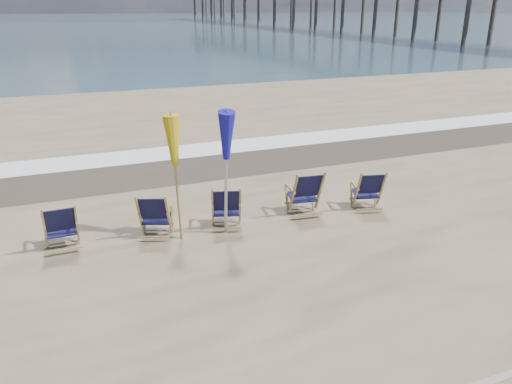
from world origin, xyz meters
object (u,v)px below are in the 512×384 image
at_px(beach_chair_1, 168,216).
at_px(umbrella_yellow, 175,147).
at_px(beach_chair_4, 382,190).
at_px(beach_chair_3, 320,192).
at_px(umbrella_blue, 225,140).
at_px(beach_chair_0, 77,225).
at_px(fishing_pier, 308,0).
at_px(beach_chair_2, 240,207).

xyz_separation_m(beach_chair_1, umbrella_yellow, (0.19, -0.02, 1.25)).
distance_m(beach_chair_4, umbrella_yellow, 4.32).
height_order(beach_chair_3, umbrella_blue, umbrella_blue).
bearing_deg(umbrella_blue, beach_chair_4, -0.25).
xyz_separation_m(beach_chair_1, umbrella_blue, (1.01, -0.28, 1.37)).
distance_m(beach_chair_1, umbrella_yellow, 1.27).
xyz_separation_m(beach_chair_0, fishing_pier, (41.00, 71.07, 4.19)).
distance_m(beach_chair_0, beach_chair_3, 4.58).
bearing_deg(umbrella_yellow, beach_chair_0, 173.15).
xyz_separation_m(beach_chair_0, beach_chair_4, (5.85, -0.48, -0.00)).
distance_m(umbrella_blue, fishing_pier, 81.27).
bearing_deg(beach_chair_1, beach_chair_0, 14.53).
distance_m(beach_chair_1, umbrella_blue, 1.73).
relative_size(beach_chair_1, umbrella_yellow, 0.41).
height_order(beach_chair_3, beach_chair_4, beach_chair_3).
bearing_deg(beach_chair_2, umbrella_blue, 47.17).
xyz_separation_m(beach_chair_4, umbrella_blue, (-3.31, 0.01, 1.38)).
relative_size(beach_chair_0, umbrella_yellow, 0.41).
bearing_deg(beach_chair_4, beach_chair_2, 11.18).
bearing_deg(beach_chair_1, umbrella_blue, -174.19).
relative_size(beach_chair_0, umbrella_blue, 0.39).
bearing_deg(beach_chair_4, fishing_pier, -101.07).
height_order(beach_chair_0, umbrella_blue, umbrella_blue).
bearing_deg(umbrella_blue, beach_chair_1, 164.36).
bearing_deg(beach_chair_3, beach_chair_2, 8.51).
distance_m(beach_chair_2, umbrella_yellow, 1.70).
distance_m(beach_chair_4, umbrella_blue, 3.58).
bearing_deg(beach_chair_3, umbrella_blue, 13.54).
relative_size(beach_chair_2, fishing_pier, 0.01).
distance_m(beach_chair_0, beach_chair_1, 1.54).
bearing_deg(beach_chair_1, umbrella_yellow, -164.88).
xyz_separation_m(beach_chair_3, beach_chair_4, (1.28, -0.26, -0.04)).
relative_size(umbrella_blue, fishing_pier, 0.02).
xyz_separation_m(beach_chair_0, umbrella_yellow, (1.72, -0.21, 1.25)).
xyz_separation_m(beach_chair_2, beach_chair_4, (2.99, -0.20, 0.00)).
bearing_deg(umbrella_yellow, umbrella_blue, -17.69).
height_order(beach_chair_4, umbrella_yellow, umbrella_yellow).
xyz_separation_m(beach_chair_3, fishing_pier, (36.43, 71.29, 4.15)).
height_order(beach_chair_0, umbrella_yellow, umbrella_yellow).
distance_m(beach_chair_3, fishing_pier, 80.17).
bearing_deg(beach_chair_3, beach_chair_0, 3.87).
bearing_deg(umbrella_blue, umbrella_yellow, 162.31).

